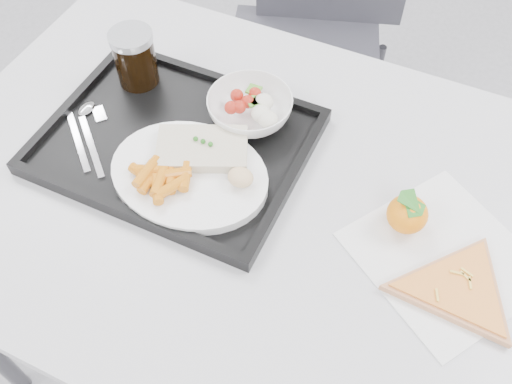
% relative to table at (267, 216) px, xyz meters
% --- Properties ---
extents(table, '(1.20, 0.80, 0.75)m').
position_rel_table_xyz_m(table, '(0.00, 0.00, 0.00)').
color(table, '#BABABD').
rests_on(table, ground).
extents(chair, '(0.53, 0.54, 0.93)m').
position_rel_table_xyz_m(chair, '(-0.18, 0.74, -0.15)').
color(chair, '#313138').
rests_on(chair, ground).
extents(tray, '(0.45, 0.35, 0.03)m').
position_rel_table_xyz_m(tray, '(-0.19, 0.03, 0.08)').
color(tray, black).
rests_on(tray, table).
extents(dinner_plate, '(0.27, 0.27, 0.02)m').
position_rel_table_xyz_m(dinner_plate, '(-0.13, -0.04, 0.09)').
color(dinner_plate, white).
rests_on(dinner_plate, tray).
extents(fish_fillet, '(0.18, 0.15, 0.03)m').
position_rel_table_xyz_m(fish_fillet, '(-0.13, 0.01, 0.11)').
color(fish_fillet, beige).
rests_on(fish_fillet, dinner_plate).
extents(bread_roll, '(0.05, 0.04, 0.03)m').
position_rel_table_xyz_m(bread_roll, '(-0.04, -0.02, 0.12)').
color(bread_roll, beige).
rests_on(bread_roll, dinner_plate).
extents(salad_bowl, '(0.15, 0.15, 0.05)m').
position_rel_table_xyz_m(salad_bowl, '(-0.09, 0.13, 0.11)').
color(salad_bowl, white).
rests_on(salad_bowl, tray).
extents(cola_glass, '(0.08, 0.08, 0.11)m').
position_rel_table_xyz_m(cola_glass, '(-0.33, 0.13, 0.14)').
color(cola_glass, black).
rests_on(cola_glass, tray).
extents(cutlery, '(0.15, 0.15, 0.01)m').
position_rel_table_xyz_m(cutlery, '(-0.34, -0.02, 0.08)').
color(cutlery, silver).
rests_on(cutlery, tray).
extents(napkin, '(0.34, 0.34, 0.00)m').
position_rel_table_xyz_m(napkin, '(0.30, 0.00, 0.07)').
color(napkin, silver).
rests_on(napkin, table).
extents(tangerine, '(0.07, 0.07, 0.07)m').
position_rel_table_xyz_m(tangerine, '(0.22, 0.03, 0.10)').
color(tangerine, orange).
rests_on(tangerine, napkin).
extents(pizza_slice, '(0.30, 0.30, 0.02)m').
position_rel_table_xyz_m(pizza_slice, '(0.33, -0.05, 0.08)').
color(pizza_slice, tan).
rests_on(pizza_slice, napkin).
extents(carrot_pile, '(0.11, 0.10, 0.03)m').
position_rel_table_xyz_m(carrot_pile, '(-0.16, -0.07, 0.11)').
color(carrot_pile, orange).
rests_on(carrot_pile, dinner_plate).
extents(salad_contents, '(0.10, 0.08, 0.03)m').
position_rel_table_xyz_m(salad_contents, '(-0.08, 0.13, 0.12)').
color(salad_contents, '#A72214').
rests_on(salad_contents, salad_bowl).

